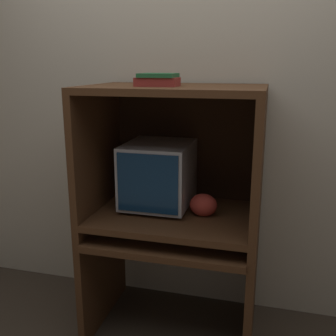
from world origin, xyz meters
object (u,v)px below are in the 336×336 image
snack_bag (203,205)px  book_stack (158,80)px  crt_monitor (158,174)px  keyboard (151,233)px  mouse (194,239)px

snack_bag → book_stack: bearing=-161.1°
crt_monitor → keyboard: 0.35m
mouse → snack_bag: size_ratio=0.36×
mouse → crt_monitor: bearing=141.5°
crt_monitor → book_stack: size_ratio=2.05×
keyboard → snack_bag: 0.33m
mouse → book_stack: size_ratio=0.26×
snack_bag → book_stack: book_stack is taller
crt_monitor → book_stack: (0.05, -0.17, 0.55)m
crt_monitor → snack_bag: 0.33m
crt_monitor → keyboard: bearing=-86.4°
keyboard → snack_bag: (0.27, 0.10, 0.16)m
mouse → snack_bag: 0.20m
keyboard → book_stack: 0.84m
keyboard → snack_bag: bearing=20.6°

